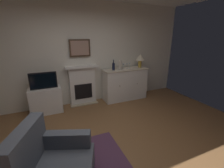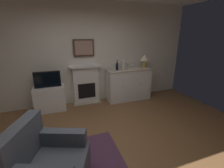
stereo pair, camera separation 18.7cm
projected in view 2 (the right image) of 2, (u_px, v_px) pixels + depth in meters
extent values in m
cube|color=brown|center=(109.00, 153.00, 2.63)|extent=(6.39, 4.51, 0.10)
cube|color=silver|center=(83.00, 55.00, 4.19)|extent=(6.39, 0.06, 2.74)
cube|color=white|center=(86.00, 85.00, 4.35)|extent=(0.70, 0.18, 1.05)
cube|color=tan|center=(88.00, 103.00, 4.42)|extent=(0.77, 0.20, 0.03)
cube|color=black|center=(87.00, 91.00, 4.31)|extent=(0.48, 0.02, 0.42)
cube|color=white|center=(85.00, 66.00, 4.16)|extent=(0.87, 0.27, 0.05)
cube|color=#473323|center=(84.00, 48.00, 4.07)|extent=(0.55, 0.03, 0.45)
cube|color=#9E7A6B|center=(84.00, 48.00, 4.06)|extent=(0.47, 0.01, 0.37)
cube|color=white|center=(129.00, 85.00, 4.60)|extent=(1.30, 0.45, 0.91)
cube|color=beige|center=(129.00, 69.00, 4.46)|extent=(1.33, 0.48, 0.03)
sphere|color=brown|center=(123.00, 86.00, 4.28)|extent=(0.02, 0.02, 0.02)
sphere|color=brown|center=(141.00, 84.00, 4.47)|extent=(0.02, 0.02, 0.02)
cylinder|color=#B79338|center=(144.00, 64.00, 4.58)|extent=(0.10, 0.10, 0.22)
cone|color=#EFE5C6|center=(145.00, 58.00, 4.52)|extent=(0.26, 0.26, 0.18)
cylinder|color=black|center=(117.00, 67.00, 4.28)|extent=(0.08, 0.08, 0.20)
cylinder|color=black|center=(117.00, 62.00, 4.23)|extent=(0.03, 0.03, 0.09)
cylinder|color=silver|center=(127.00, 69.00, 4.42)|extent=(0.06, 0.06, 0.00)
cylinder|color=silver|center=(127.00, 68.00, 4.41)|extent=(0.01, 0.01, 0.09)
cone|color=silver|center=(127.00, 65.00, 4.38)|extent=(0.07, 0.07, 0.07)
cylinder|color=silver|center=(131.00, 69.00, 4.45)|extent=(0.06, 0.06, 0.00)
cylinder|color=silver|center=(131.00, 67.00, 4.44)|extent=(0.01, 0.01, 0.09)
cone|color=silver|center=(131.00, 65.00, 4.41)|extent=(0.07, 0.07, 0.07)
cylinder|color=silver|center=(133.00, 68.00, 4.53)|extent=(0.06, 0.06, 0.00)
cylinder|color=silver|center=(134.00, 67.00, 4.51)|extent=(0.01, 0.01, 0.09)
cone|color=silver|center=(134.00, 64.00, 4.49)|extent=(0.07, 0.07, 0.07)
cylinder|color=beige|center=(124.00, 66.00, 4.31)|extent=(0.11, 0.11, 0.24)
sphere|color=beige|center=(124.00, 61.00, 4.28)|extent=(0.08, 0.08, 0.08)
cube|color=white|center=(50.00, 99.00, 3.95)|extent=(0.75, 0.42, 0.64)
cube|color=black|center=(47.00, 79.00, 3.77)|extent=(0.62, 0.06, 0.40)
cube|color=black|center=(47.00, 80.00, 3.74)|extent=(0.57, 0.01, 0.35)
cube|color=#474C56|center=(21.00, 144.00, 1.79)|extent=(0.42, 0.77, 0.50)
cube|color=#474C56|center=(60.00, 137.00, 2.12)|extent=(0.72, 0.39, 0.22)
cylinder|color=#473323|center=(86.00, 165.00, 2.26)|extent=(0.05, 0.05, 0.10)
cylinder|color=#473323|center=(41.00, 164.00, 2.28)|extent=(0.05, 0.05, 0.10)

